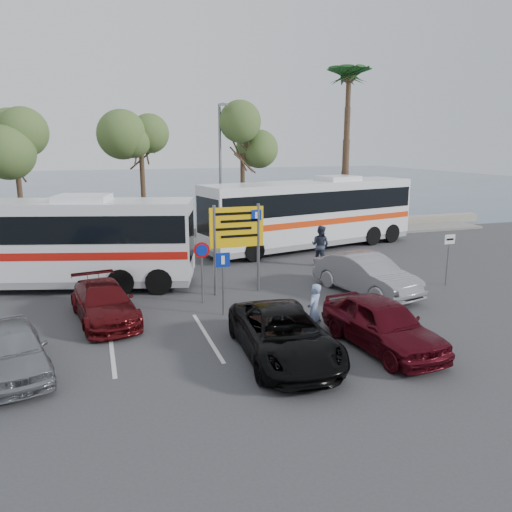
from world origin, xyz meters
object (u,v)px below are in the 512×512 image
object	(u,v)px
direction_sign	(237,234)
car_silver_a	(12,350)
car_red	(382,324)
pedestrian_far	(320,245)
coach_bus_left	(41,245)
car_maroon	(104,303)
car_silver_b	(366,274)
suv_black	(284,334)
pedestrian_near	(314,310)
street_lamp_right	(221,166)
coach_bus_right	(310,215)

from	to	relation	value
direction_sign	car_silver_a	distance (m)	9.36
car_red	pedestrian_far	bearing A→B (deg)	69.08
coach_bus_left	pedestrian_far	world-z (taller)	coach_bus_left
car_maroon	car_silver_b	bearing A→B (deg)	-8.91
suv_black	pedestrian_near	bearing A→B (deg)	43.10
suv_black	pedestrian_far	distance (m)	11.31
street_lamp_right	coach_bus_right	size ratio (longest dim) A/B	0.60
coach_bus_left	suv_black	bearing A→B (deg)	-54.28
car_red	car_silver_b	distance (m)	5.55
direction_sign	suv_black	bearing A→B (deg)	-94.48
car_red	pedestrian_near	xyz separation A→B (m)	(-1.50, 1.50, 0.09)
car_silver_b	pedestrian_near	xyz separation A→B (m)	(-3.90, -3.50, 0.06)
coach_bus_right	car_silver_a	distance (m)	18.87
coach_bus_left	car_red	world-z (taller)	coach_bus_left
coach_bus_left	coach_bus_right	xyz separation A→B (m)	(14.00, 4.00, 0.09)
street_lamp_right	suv_black	xyz separation A→B (m)	(-2.50, -16.75, -3.90)
car_maroon	suv_black	xyz separation A→B (m)	(4.70, -4.73, 0.06)
coach_bus_right	car_maroon	distance (m)	14.81
coach_bus_right	car_silver_b	size ratio (longest dim) A/B	2.78
street_lamp_right	car_red	xyz separation A→B (m)	(0.50, -17.02, -3.84)
car_red	coach_bus_right	bearing A→B (deg)	68.50
car_red	pedestrian_far	size ratio (longest dim) A/B	2.25
coach_bus_right	car_red	xyz separation A→B (m)	(-4.00, -14.00, -1.13)
suv_black	pedestrian_far	world-z (taller)	pedestrian_far
car_maroon	pedestrian_far	distance (m)	11.59
car_silver_b	pedestrian_near	size ratio (longest dim) A/B	2.84
coach_bus_right	pedestrian_near	xyz separation A→B (m)	(-5.50, -12.50, -1.04)
coach_bus_left	coach_bus_right	world-z (taller)	coach_bus_right
street_lamp_right	suv_black	size ratio (longest dim) A/B	1.59
direction_sign	car_maroon	bearing A→B (deg)	-161.94
direction_sign	car_maroon	distance (m)	5.76
coach_bus_right	suv_black	distance (m)	15.46
car_silver_a	pedestrian_near	distance (m)	8.60
suv_black	car_maroon	bearing A→B (deg)	138.42
car_silver_b	pedestrian_far	xyz separation A→B (m)	(0.35, 5.00, 0.20)
car_red	pedestrian_far	distance (m)	10.37
direction_sign	car_red	bearing A→B (deg)	-69.56
direction_sign	coach_bus_left	xyz separation A→B (m)	(-7.50, 3.30, -0.63)
street_lamp_right	direction_sign	bearing A→B (deg)	-100.94
car_silver_a	car_silver_b	xyz separation A→B (m)	(12.50, 3.48, 0.11)
coach_bus_right	pedestrian_near	world-z (taller)	coach_bus_right
street_lamp_right	direction_sign	distance (m)	10.73
coach_bus_right	car_silver_b	distance (m)	9.21
coach_bus_left	pedestrian_far	distance (m)	12.77
car_silver_a	street_lamp_right	bearing A→B (deg)	44.87
street_lamp_right	car_silver_a	bearing A→B (deg)	-121.78
street_lamp_right	car_maroon	world-z (taller)	street_lamp_right
direction_sign	car_silver_b	xyz separation A→B (m)	(4.90, -1.70, -1.64)
car_maroon	car_silver_a	bearing A→B (deg)	-133.51
direction_sign	car_silver_a	bearing A→B (deg)	-145.76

